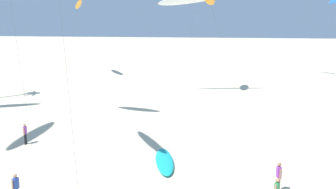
{
  "coord_description": "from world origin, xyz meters",
  "views": [
    {
      "loc": [
        5.02,
        -5.87,
        9.7
      ],
      "look_at": [
        1.96,
        20.17,
        4.47
      ],
      "focal_mm": 44.89,
      "sensor_mm": 36.0,
      "label": 1
    }
  ],
  "objects": [
    {
      "name": "flying_kite_5",
      "position": [
        -15.33,
        54.99,
        10.61
      ],
      "size": [
        3.35,
        8.65,
        11.49
      ],
      "color": "orange",
      "rests_on": "ground"
    },
    {
      "name": "grounded_kite_0",
      "position": [
        1.78,
        19.7,
        0.16
      ],
      "size": [
        2.05,
        5.15,
        0.32
      ],
      "color": "#19B2B7",
      "rests_on": "ground"
    },
    {
      "name": "person_foreground_walker",
      "position": [
        8.48,
        16.05,
        0.94
      ],
      "size": [
        0.26,
        0.5,
        1.71
      ],
      "color": "red",
      "rests_on": "ground"
    },
    {
      "name": "person_near_left",
      "position": [
        -4.99,
        13.05,
        0.9
      ],
      "size": [
        0.28,
        0.49,
        1.64
      ],
      "color": "black",
      "rests_on": "ground"
    },
    {
      "name": "person_near_right",
      "position": [
        -8.93,
        22.47,
        0.87
      ],
      "size": [
        0.23,
        0.51,
        1.59
      ],
      "color": "black",
      "rests_on": "ground"
    }
  ]
}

